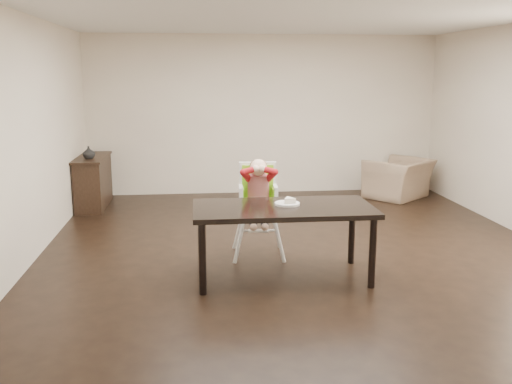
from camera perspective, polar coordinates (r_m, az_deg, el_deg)
ground at (r=6.71m, az=4.37°, el=-6.07°), size 7.00×7.00×0.00m
room_walls at (r=6.39m, az=4.63°, el=9.97°), size 6.02×7.02×2.71m
dining_table at (r=5.73m, az=2.73°, el=-2.21°), size 1.80×0.90×0.75m
high_chair at (r=6.44m, az=0.22°, el=0.45°), size 0.49×0.49×1.12m
plate at (r=5.77m, az=3.21°, el=-1.04°), size 0.32×0.32×0.07m
armchair at (r=9.82m, az=14.11°, el=1.94°), size 1.18×1.13×0.87m
sideboard at (r=9.26m, az=-15.96°, el=1.02°), size 0.44×1.26×0.79m
vase at (r=8.96m, az=-16.38°, el=3.78°), size 0.19×0.20×0.18m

